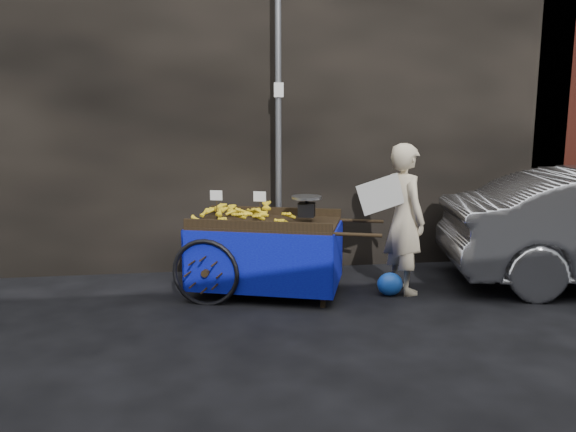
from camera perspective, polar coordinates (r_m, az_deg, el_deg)
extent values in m
plane|color=black|center=(6.26, -2.22, -9.23)|extent=(80.00, 80.00, 0.00)
cube|color=black|center=(8.50, -11.07, 12.77)|extent=(11.00, 2.00, 5.00)
cylinder|color=slate|center=(7.24, -0.99, 9.51)|extent=(0.08, 0.08, 4.00)
cube|color=white|center=(7.20, -0.95, 12.69)|extent=(0.12, 0.02, 0.18)
cube|color=black|center=(6.57, -2.20, -0.83)|extent=(1.90, 1.51, 0.06)
cube|color=black|center=(7.02, -1.33, 0.48)|extent=(1.58, 0.57, 0.10)
cube|color=black|center=(6.09, -3.21, -1.00)|extent=(1.58, 0.57, 0.10)
cube|color=black|center=(6.14, 3.61, -5.57)|extent=(0.07, 0.07, 0.83)
cube|color=black|center=(6.94, 4.44, -3.76)|extent=(0.07, 0.07, 0.83)
cylinder|color=black|center=(6.02, 7.08, -1.90)|extent=(0.50, 0.20, 0.04)
cylinder|color=black|center=(6.83, 7.51, -0.49)|extent=(0.50, 0.20, 0.04)
torus|color=black|center=(6.30, -8.38, -5.75)|extent=(0.75, 0.30, 0.78)
torus|color=black|center=(7.33, -5.57, -3.44)|extent=(0.75, 0.30, 0.78)
cylinder|color=black|center=(6.82, -6.86, -4.51)|extent=(0.42, 1.12, 0.05)
cube|color=#090897|center=(6.15, -3.26, -4.96)|extent=(1.62, 0.56, 0.70)
cube|color=#090897|center=(7.15, -1.25, -2.82)|extent=(1.62, 0.56, 0.70)
cube|color=#090897|center=(6.87, -9.03, -3.46)|extent=(0.36, 1.03, 0.70)
cube|color=#090897|center=(6.51, 5.05, -4.12)|extent=(0.36, 1.03, 0.70)
cube|color=black|center=(6.50, 1.90, 0.64)|extent=(0.22, 0.20, 0.17)
cylinder|color=silver|center=(6.48, 1.90, 1.90)|extent=(0.45, 0.45, 0.03)
cube|color=white|center=(6.55, -7.31, 2.10)|extent=(0.14, 0.06, 0.11)
cube|color=white|center=(6.41, -2.90, 2.00)|extent=(0.14, 0.06, 0.11)
imported|color=#C7B694|center=(6.73, 11.73, -0.27)|extent=(0.58, 0.73, 1.77)
cube|color=#BABAB3|center=(6.51, 9.41, 2.17)|extent=(0.59, 0.06, 0.50)
ellipsoid|color=blue|center=(6.71, 10.31, -6.83)|extent=(0.30, 0.24, 0.27)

